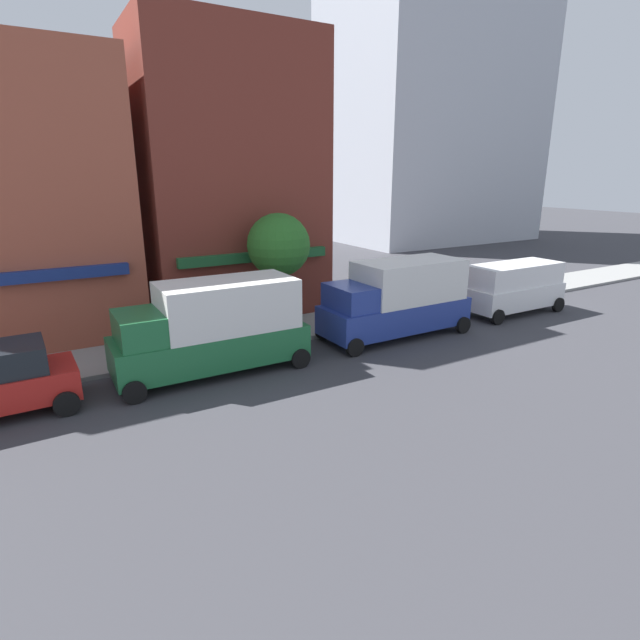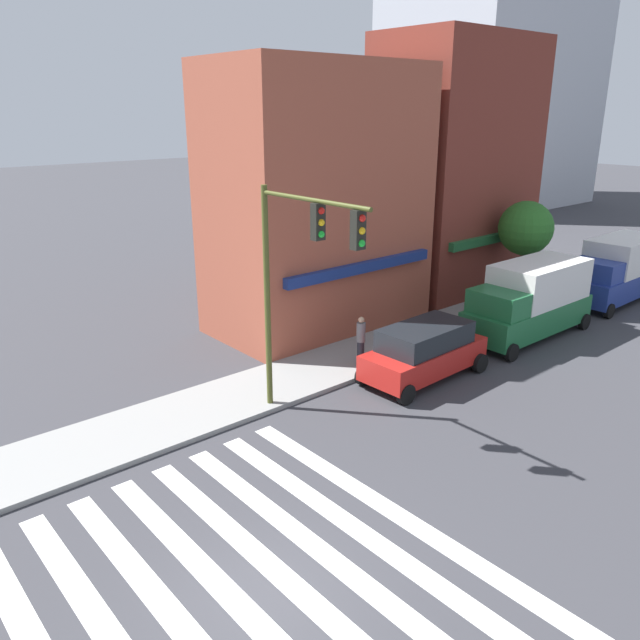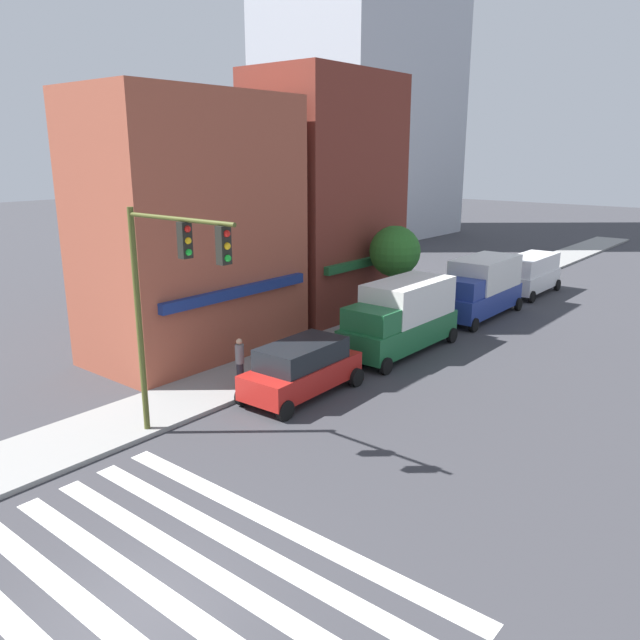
% 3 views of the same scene
% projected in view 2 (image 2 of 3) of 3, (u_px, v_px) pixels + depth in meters
% --- Properties ---
extents(ground_plane, '(200.00, 200.00, 0.00)m').
position_uv_depth(ground_plane, '(266.00, 595.00, 12.01)').
color(ground_plane, '#38383D').
extents(sidewalk_left, '(120.00, 3.00, 0.15)m').
position_uv_depth(sidewalk_left, '(108.00, 442.00, 17.37)').
color(sidewalk_left, gray).
rests_on(sidewalk_left, ground_plane).
extents(crosswalk_stripes, '(8.09, 10.80, 0.01)m').
position_uv_depth(crosswalk_stripes, '(266.00, 595.00, 12.01)').
color(crosswalk_stripes, silver).
rests_on(crosswalk_stripes, ground_plane).
extents(storefront_row, '(17.09, 5.30, 12.15)m').
position_uv_depth(storefront_row, '(392.00, 183.00, 27.99)').
color(storefront_row, '#9E4C38').
rests_on(storefront_row, ground_plane).
extents(traffic_signal, '(0.32, 4.31, 6.86)m').
position_uv_depth(traffic_signal, '(298.00, 263.00, 16.92)').
color(traffic_signal, '#474C1E').
rests_on(traffic_signal, ground_plane).
extents(suv_red, '(4.75, 2.12, 1.94)m').
position_uv_depth(suv_red, '(424.00, 351.00, 21.28)').
color(suv_red, '#B21E19').
rests_on(suv_red, ground_plane).
extents(box_truck_green, '(6.21, 2.42, 3.04)m').
position_uv_depth(box_truck_green, '(530.00, 299.00, 25.08)').
color(box_truck_green, '#1E6638').
rests_on(box_truck_green, ground_plane).
extents(box_truck_blue, '(6.22, 2.42, 3.04)m').
position_uv_depth(box_truck_blue, '(618.00, 269.00, 29.77)').
color(box_truck_blue, navy).
rests_on(box_truck_blue, ground_plane).
extents(pedestrian_grey_coat, '(0.32, 0.32, 1.77)m').
position_uv_depth(pedestrian_grey_coat, '(361.00, 339.00, 22.19)').
color(pedestrian_grey_coat, '#23232D').
rests_on(pedestrian_grey_coat, sidewalk_left).
extents(street_tree, '(2.51, 2.51, 4.73)m').
position_uv_depth(street_tree, '(526.00, 229.00, 28.76)').
color(street_tree, brown).
rests_on(street_tree, sidewalk_left).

